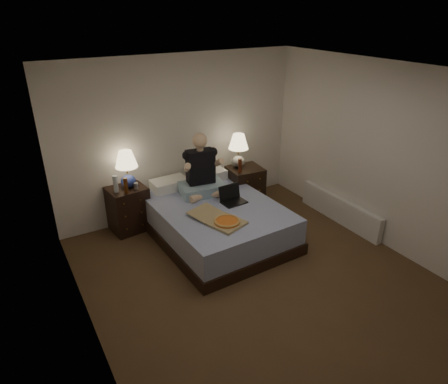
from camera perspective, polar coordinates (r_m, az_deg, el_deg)
floor at (r=5.13m, az=5.22°, el=-12.38°), size 4.00×4.50×0.00m
ceiling at (r=4.12m, az=6.62°, el=16.39°), size 4.00×4.50×0.00m
wall_back at (r=6.31m, az=-6.28°, el=7.82°), size 4.00×0.00×2.50m
wall_left at (r=3.78m, az=-19.73°, el=-6.09°), size 0.00×4.50×2.50m
wall_right at (r=5.81m, az=22.10°, el=4.56°), size 0.00×4.50×2.50m
bed at (r=5.84m, az=-1.26°, el=-4.07°), size 1.66×2.17×0.53m
nightstand_left at (r=6.16m, az=-13.51°, el=-2.32°), size 0.58×0.53×0.69m
nightstand_right at (r=6.68m, az=3.01°, el=0.68°), size 0.57×0.53×0.70m
lamp_left at (r=5.92m, az=-13.68°, el=3.15°), size 0.37×0.37×0.56m
lamp_right at (r=6.49m, az=2.07°, el=5.90°), size 0.37×0.37×0.56m
water_bottle at (r=5.87m, az=-15.22°, el=1.12°), size 0.07×0.07×0.25m
soda_can at (r=5.91m, az=-12.46°, el=0.83°), size 0.07×0.07×0.10m
beer_bottle_left at (r=5.80m, az=-13.85°, el=0.91°), size 0.06×0.06×0.23m
beer_bottle_right at (r=6.33m, az=2.29°, el=3.80°), size 0.06×0.06×0.23m
person at (r=5.86m, az=-3.24°, el=3.91°), size 0.73×0.61×0.93m
laptop at (r=5.70m, az=1.44°, el=-0.48°), size 0.35×0.30×0.24m
pizza_box at (r=5.18m, az=0.42°, el=-4.29°), size 0.62×0.85×0.08m
radiator at (r=6.52m, az=16.17°, el=-2.46°), size 0.10×1.60×0.40m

